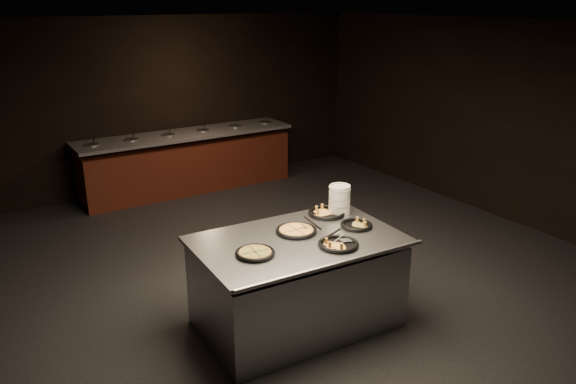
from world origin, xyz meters
The scene contains 11 objects.
room centered at (0.00, 0.00, 1.45)m, with size 7.02×8.02×2.92m.
salad_bar centered at (0.00, 3.56, 0.44)m, with size 3.70×0.83×1.18m.
serving_counter centered at (-0.75, -1.01, 0.45)m, with size 2.04×1.36×0.95m.
plate_stack centered at (0.01, -0.67, 1.10)m, with size 0.23×0.23×0.31m, color silver.
pan_veggie_whole centered at (-1.28, -1.11, 0.97)m, with size 0.37×0.37×0.04m.
pan_cheese_whole centered at (-0.68, -0.88, 0.97)m, with size 0.41×0.41×0.04m.
pan_cheese_slices_a centered at (-0.14, -0.64, 0.97)m, with size 0.40×0.40×0.04m.
pan_cheese_slices_b centered at (-0.52, -1.36, 0.97)m, with size 0.39×0.39×0.04m.
pan_veggie_slices centered at (-0.08, -1.08, 0.97)m, with size 0.33×0.33×0.04m.
server_left centered at (-0.58, -0.93, 1.03)m, with size 0.25×0.27×0.16m.
server_right centered at (-0.51, -1.30, 1.02)m, with size 0.31×0.14×0.15m.
Camera 1 is at (-3.50, -5.18, 3.16)m, focal length 35.00 mm.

